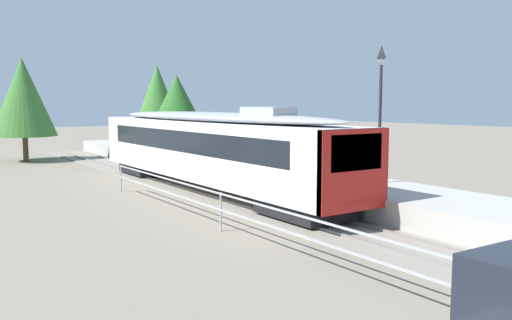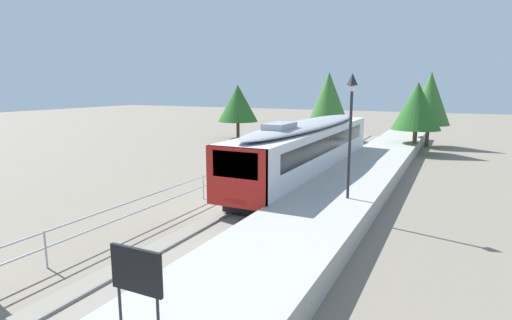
# 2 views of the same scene
# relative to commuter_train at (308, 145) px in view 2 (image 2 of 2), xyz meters

# --- Properties ---
(ground_plane) EXTENTS (160.00, 160.00, 0.00)m
(ground_plane) POSITION_rel_commuter_train_xyz_m (-3.00, -5.69, -2.14)
(ground_plane) COLOR slate
(track_rails) EXTENTS (3.20, 60.00, 0.14)m
(track_rails) POSITION_rel_commuter_train_xyz_m (0.00, -5.69, -2.11)
(track_rails) COLOR gray
(track_rails) RESTS_ON ground
(commuter_train) EXTENTS (2.82, 18.78, 3.74)m
(commuter_train) POSITION_rel_commuter_train_xyz_m (0.00, 0.00, 0.00)
(commuter_train) COLOR silver
(commuter_train) RESTS_ON track_rails
(station_platform) EXTENTS (3.90, 60.00, 0.90)m
(station_platform) POSITION_rel_commuter_train_xyz_m (3.25, -5.69, -1.69)
(station_platform) COLOR #A8A59E
(station_platform) RESTS_ON ground
(platform_lamp_mid_platform) EXTENTS (0.34, 0.34, 5.35)m
(platform_lamp_mid_platform) POSITION_rel_commuter_train_xyz_m (4.04, -6.46, 2.48)
(platform_lamp_mid_platform) COLOR #232328
(platform_lamp_mid_platform) RESTS_ON station_platform
(platform_notice_board) EXTENTS (1.20, 0.08, 1.80)m
(platform_notice_board) POSITION_rel_commuter_train_xyz_m (2.80, -18.19, 0.04)
(platform_notice_board) COLOR #232328
(platform_notice_board) RESTS_ON station_platform
(carpark_fence) EXTENTS (0.06, 36.06, 1.25)m
(carpark_fence) POSITION_rel_commuter_train_xyz_m (-3.30, -15.69, -1.24)
(carpark_fence) COLOR #9EA0A5
(carpark_fence) RESTS_ON ground
(tree_behind_carpark) EXTENTS (3.81, 3.81, 7.08)m
(tree_behind_carpark) POSITION_rel_commuter_train_xyz_m (5.61, 18.50, 2.43)
(tree_behind_carpark) COLOR brown
(tree_behind_carpark) RESTS_ON ground
(tree_behind_station_far) EXTENTS (4.38, 4.38, 7.21)m
(tree_behind_station_far) POSITION_rel_commuter_train_xyz_m (-4.29, 18.78, 2.33)
(tree_behind_station_far) COLOR brown
(tree_behind_station_far) RESTS_ON ground
(tree_distant_left) EXTENTS (4.44, 4.44, 5.90)m
(tree_distant_left) POSITION_rel_commuter_train_xyz_m (-13.84, 16.29, 1.72)
(tree_distant_left) COLOR brown
(tree_distant_left) RESTS_ON ground
(tree_distant_centre) EXTENTS (4.08, 4.08, 6.08)m
(tree_distant_centre) POSITION_rel_commuter_train_xyz_m (4.94, 13.55, 1.91)
(tree_distant_centre) COLOR brown
(tree_distant_centre) RESTS_ON ground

